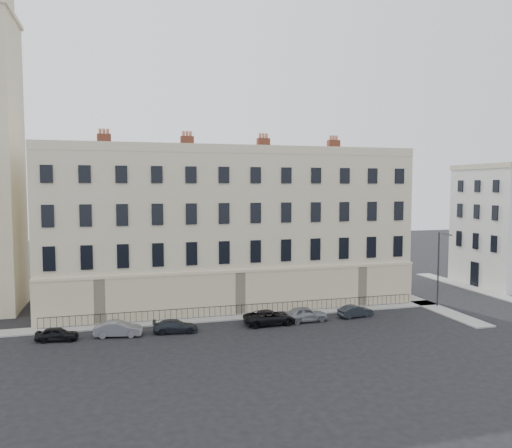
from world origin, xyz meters
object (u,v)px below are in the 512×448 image
Objects in this scene: car_a at (57,334)px; streetlamp at (439,266)px; car_b at (118,329)px; car_e at (305,314)px; car_f at (355,311)px; car_d at (270,317)px; car_c at (175,326)px.

streetlamp reaches higher than car_a.
car_e is (16.00, 0.14, 0.05)m from car_b.
streetlamp reaches higher than car_f.
car_d reaches higher than car_a.
car_e is at bearing -82.08° from car_a.
car_e is (11.49, 0.29, 0.14)m from car_c.
car_a is at bearing 98.03° from car_b.
streetlamp is at bearing -78.03° from car_b.
car_c is (4.51, -0.15, -0.08)m from car_b.
car_c is 11.50m from car_e.
car_d is 1.38× the size of car_f.
car_a is 25.56m from car_f.
car_c is 26.41m from streetlamp.
car_c is at bearing 84.25° from car_f.
car_d reaches higher than car_b.
car_a is 4.59m from car_b.
car_d is (12.67, 0.07, 0.02)m from car_b.
car_b is 30.86m from streetlamp.
streetlamp is at bearing -79.80° from car_a.
car_f is (20.97, 0.37, -0.07)m from car_b.
car_a is 0.97× the size of car_f.
streetlamp is (35.20, 1.51, 3.58)m from car_a.
streetlamp is at bearing -87.47° from car_d.
car_b is 0.82× the size of car_d.
car_c is 8.17m from car_d.
streetlamp is (26.11, 1.74, 3.59)m from car_c.
car_b is at bearing 93.45° from car_c.
car_c is at bearing 90.13° from car_e.
car_f reaches higher than car_c.
streetlamp is at bearing -90.32° from car_f.
car_b is 20.97m from car_f.
car_b is at bearing -161.38° from streetlamp.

